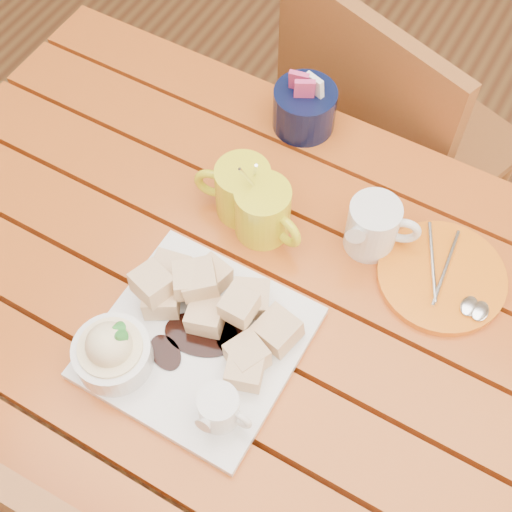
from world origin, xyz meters
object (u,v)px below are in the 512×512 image
Objects in this scene: dessert_plate at (181,337)px; coffee_mug_left at (241,189)px; coffee_mug_right at (264,211)px; orange_saucer at (442,277)px; table at (252,336)px; chair_far at (384,142)px.

coffee_mug_left reaches higher than dessert_plate.
coffee_mug_right reaches higher than orange_saucer.
coffee_mug_right is at bearing -33.54° from coffee_mug_left.
dessert_plate is 0.25m from coffee_mug_left.
orange_saucer is at bearing 38.10° from table.
coffee_mug_left is at bearing 101.18° from dessert_plate.
dessert_plate reaches higher than orange_saucer.
coffee_mug_left is at bearing 124.97° from table.
table is 4.48× the size of dessert_plate.
coffee_mug_right reaches higher than table.
coffee_mug_right reaches higher than chair_far.
dessert_plate is at bearing -115.31° from table.
dessert_plate is at bearing -134.27° from orange_saucer.
coffee_mug_right is (0.05, -0.02, 0.00)m from coffee_mug_left.
coffee_mug_left is at bearing 176.40° from coffee_mug_right.
coffee_mug_left is (-0.05, 0.24, 0.02)m from dessert_plate.
coffee_mug_left is 0.05m from coffee_mug_right.
dessert_plate is 0.31× the size of chair_far.
orange_saucer reaches higher than table.
table is at bearing -141.90° from orange_saucer.
table is at bearing 64.69° from dessert_plate.
chair_far reaches higher than table.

